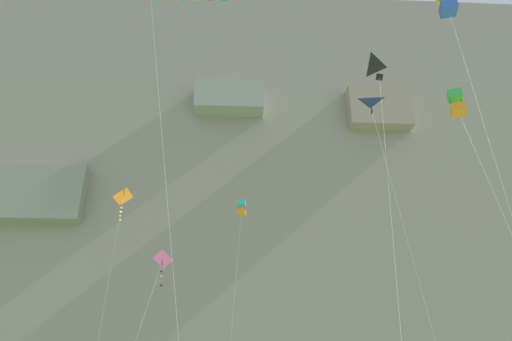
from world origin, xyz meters
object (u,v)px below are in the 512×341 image
kite_delta_low_center (372,119)px  kite_banner_high_right (189,7)px  kite_box_front_field (241,208)px  kite_diamond_low_right (122,201)px  kite_delta_near_cliff (388,80)px  kite_diamond_low_left (162,263)px  kite_box_far_right (447,2)px  kite_box_high_left (457,104)px

kite_delta_low_center → kite_banner_high_right: kite_banner_high_right is taller
kite_box_front_field → kite_banner_high_right: (-4.63, -21.73, 8.76)m
kite_diamond_low_right → kite_delta_near_cliff: 36.65m
kite_banner_high_right → kite_diamond_low_left: bearing=100.8°
kite_diamond_low_right → kite_diamond_low_left: (7.00, -10.36, -9.84)m
kite_delta_near_cliff → kite_box_far_right: bearing=-1.3°
kite_diamond_low_right → kite_delta_near_cliff: size_ratio=1.28×
kite_diamond_low_right → kite_box_high_left: (24.14, -30.99, -6.77)m
kite_box_far_right → kite_box_high_left: bearing=-139.5°
kite_diamond_low_right → kite_diamond_low_left: size_ratio=1.73×
kite_delta_near_cliff → kite_delta_low_center: bearing=75.6°
kite_diamond_low_right → kite_box_far_right: (25.98, -29.42, 1.80)m
kite_delta_near_cliff → kite_banner_high_right: (-12.26, 6.76, 11.88)m
kite_diamond_low_left → kite_box_high_left: bearing=-50.3°
kite_box_far_right → kite_delta_near_cliff: kite_box_far_right is taller
kite_box_far_right → kite_box_front_field: 31.14m
kite_box_far_right → kite_banner_high_right: bearing=157.6°
kite_diamond_low_left → kite_delta_low_center: bearing=-25.8°
kite_delta_low_center → kite_diamond_low_left: bearing=154.2°
kite_diamond_low_right → kite_box_far_right: size_ratio=0.96×
kite_box_high_left → kite_box_front_field: (-10.18, 30.17, 5.76)m
kite_diamond_low_right → kite_delta_low_center: (24.31, -18.72, 0.15)m
kite_diamond_low_left → kite_box_high_left: size_ratio=0.85×
kite_delta_near_cliff → kite_banner_high_right: kite_banner_high_right is taller
kite_diamond_low_left → kite_banner_high_right: 21.52m
kite_box_high_left → kite_box_front_field: bearing=108.6°
kite_box_high_left → kite_banner_high_right: bearing=150.3°
kite_delta_near_cliff → kite_box_high_left: size_ratio=1.15×
kite_delta_near_cliff → kite_delta_low_center: kite_delta_low_center is taller
kite_box_front_field → kite_banner_high_right: kite_banner_high_right is taller
kite_delta_low_center → kite_banner_high_right: (-14.98, -3.84, 7.60)m
kite_box_far_right → kite_box_front_field: (-12.03, 28.59, -2.82)m
kite_box_far_right → kite_delta_low_center: kite_box_far_right is taller
kite_delta_near_cliff → kite_box_high_left: bearing=-33.3°
kite_box_high_left → kite_banner_high_right: kite_banner_high_right is taller
kite_diamond_low_left → kite_delta_near_cliff: (14.59, -18.96, 5.70)m
kite_delta_near_cliff → kite_box_high_left: 4.03m
kite_delta_low_center → kite_box_high_left: bearing=-90.8°
kite_delta_near_cliff → kite_banner_high_right: 18.36m
kite_diamond_low_left → kite_box_far_right: 29.31m
kite_box_front_field → kite_diamond_low_left: bearing=-126.1°
kite_box_far_right → kite_banner_high_right: kite_banner_high_right is taller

